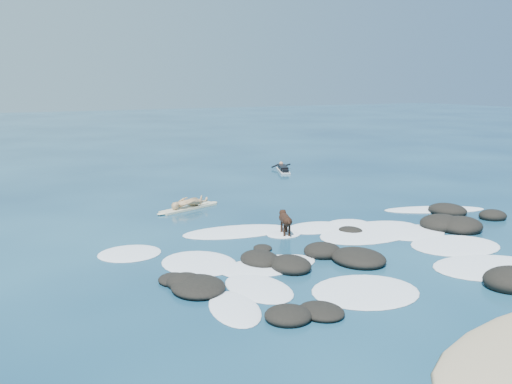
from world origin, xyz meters
TOP-DOWN VIEW (x-y plane):
  - ground at (0.00, 0.00)m, footprint 160.00×160.00m
  - reef_rocks at (0.61, -1.69)m, footprint 13.02×7.65m
  - breaking_foam at (-0.81, -0.54)m, footprint 14.55×8.81m
  - standing_surfer_rig at (-2.94, 6.28)m, footprint 2.85×1.30m
  - paddling_surfer_rig at (4.81, 12.46)m, footprint 1.45×2.34m
  - dog at (-1.61, 1.43)m, footprint 0.55×1.17m

SIDE VIEW (x-z plane):
  - ground at x=0.00m, z-range 0.00..0.00m
  - breaking_foam at x=-0.81m, z-range -0.05..0.07m
  - reef_rocks at x=0.61m, z-range -0.19..0.42m
  - paddling_surfer_rig at x=4.81m, z-range -0.07..0.35m
  - dog at x=-1.61m, z-range 0.12..0.89m
  - standing_surfer_rig at x=-2.94m, z-range -0.18..1.49m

